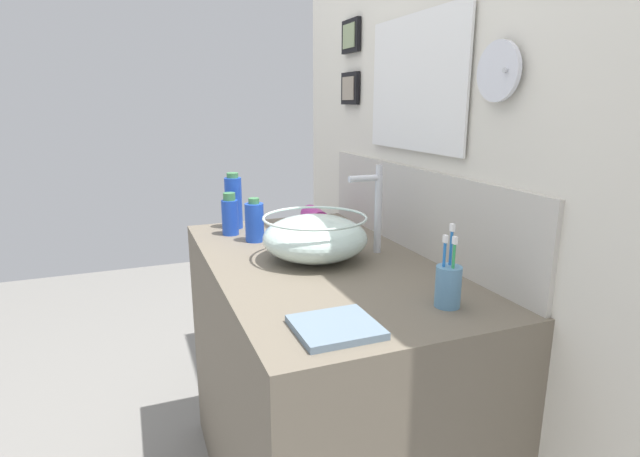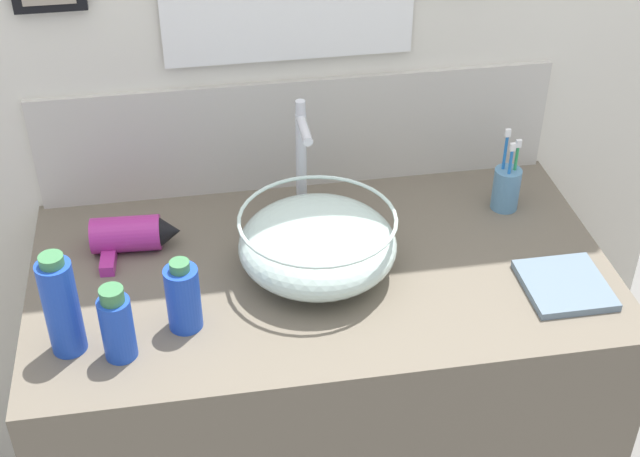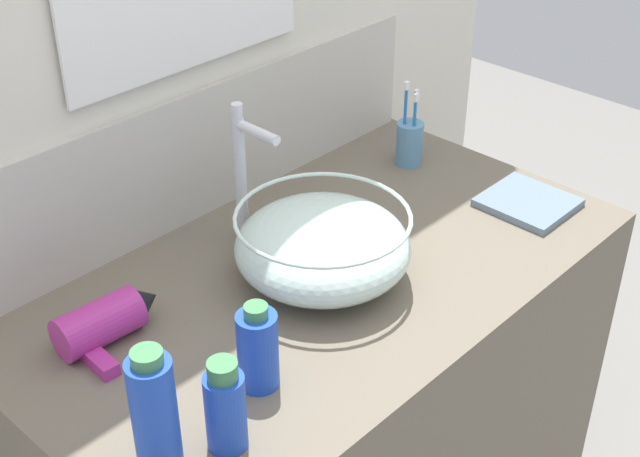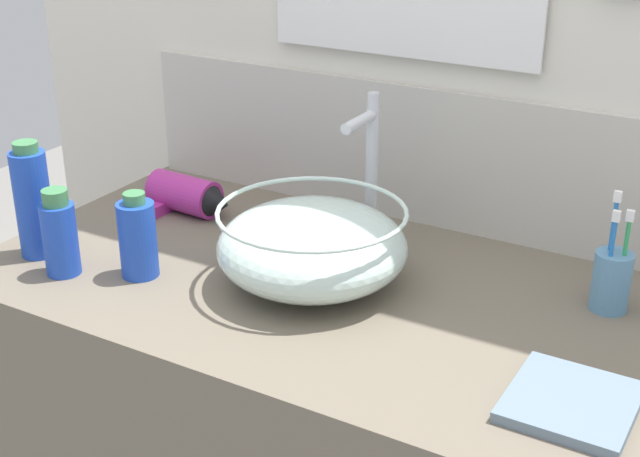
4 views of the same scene
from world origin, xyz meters
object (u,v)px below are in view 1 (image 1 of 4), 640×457
object	(u,v)px
hair_drier	(315,219)
lotion_bottle	(230,215)
faucet	(375,204)
shampoo_bottle	(234,202)
spray_bottle	(254,221)
toothbrush_cup	(448,285)
hand_towel	(336,327)
glass_bowl_sink	(315,237)

from	to	relation	value
hair_drier	lotion_bottle	bearing A→B (deg)	-93.99
faucet	shampoo_bottle	world-z (taller)	faucet
hair_drier	spray_bottle	world-z (taller)	spray_bottle
shampoo_bottle	lotion_bottle	bearing A→B (deg)	-19.76
hair_drier	toothbrush_cup	bearing A→B (deg)	1.45
hair_drier	toothbrush_cup	xyz separation A→B (m)	(0.84, 0.02, 0.02)
spray_bottle	shampoo_bottle	world-z (taller)	shampoo_bottle
faucet	hair_drier	distance (m)	0.40
hair_drier	hand_towel	bearing A→B (deg)	-17.98
shampoo_bottle	hand_towel	distance (m)	0.99
faucet	shampoo_bottle	size ratio (longest dim) A/B	1.32
lotion_bottle	spray_bottle	size ratio (longest dim) A/B	1.02
toothbrush_cup	hand_towel	distance (m)	0.31
toothbrush_cup	lotion_bottle	distance (m)	0.93
hair_drier	toothbrush_cup	world-z (taller)	toothbrush_cup
faucet	lotion_bottle	world-z (taller)	faucet
hand_towel	shampoo_bottle	bearing A→B (deg)	-179.24
hand_towel	hair_drier	bearing A→B (deg)	162.02
glass_bowl_sink	faucet	world-z (taller)	faucet
glass_bowl_sink	shampoo_bottle	xyz separation A→B (m)	(-0.49, -0.15, 0.03)
spray_bottle	hand_towel	world-z (taller)	spray_bottle
hair_drier	lotion_bottle	xyz separation A→B (m)	(-0.02, -0.33, 0.04)
glass_bowl_sink	lotion_bottle	distance (m)	0.44
spray_bottle	shampoo_bottle	size ratio (longest dim) A/B	0.71
glass_bowl_sink	lotion_bottle	xyz separation A→B (m)	(-0.40, -0.18, 0.00)
hair_drier	hand_towel	size ratio (longest dim) A/B	1.09
faucet	shampoo_bottle	distance (m)	0.61
faucet	lotion_bottle	distance (m)	0.57
lotion_bottle	hair_drier	bearing A→B (deg)	86.01
faucet	hand_towel	world-z (taller)	faucet
glass_bowl_sink	hair_drier	world-z (taller)	glass_bowl_sink
glass_bowl_sink	toothbrush_cup	size ratio (longest dim) A/B	1.61
hair_drier	spray_bottle	distance (m)	0.29
hair_drier	toothbrush_cup	size ratio (longest dim) A/B	0.95
faucet	spray_bottle	size ratio (longest dim) A/B	1.85
hair_drier	shampoo_bottle	size ratio (longest dim) A/B	0.89
glass_bowl_sink	hand_towel	world-z (taller)	glass_bowl_sink
lotion_bottle	spray_bottle	world-z (taller)	lotion_bottle
glass_bowl_sink	hand_towel	bearing A→B (deg)	-15.69
glass_bowl_sink	toothbrush_cup	xyz separation A→B (m)	(0.46, 0.16, -0.02)
glass_bowl_sink	faucet	bearing A→B (deg)	90.00
faucet	spray_bottle	bearing A→B (deg)	-130.20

